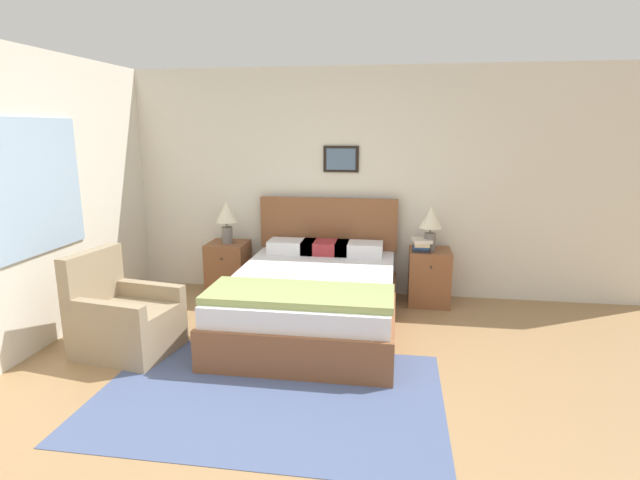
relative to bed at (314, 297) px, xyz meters
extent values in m
plane|color=#99754C|center=(0.11, -1.84, -0.30)|extent=(16.00, 16.00, 0.00)
cube|color=silver|center=(0.11, 1.15, 1.00)|extent=(7.24, 0.06, 2.60)
cube|color=black|center=(0.14, 1.11, 1.28)|extent=(0.40, 0.02, 0.30)
cube|color=slate|center=(0.14, 1.09, 1.28)|extent=(0.33, 0.00, 0.24)
cube|color=silver|center=(-2.34, -0.36, 1.00)|extent=(0.06, 5.36, 2.60)
cube|color=#9EBCDB|center=(-2.30, -0.82, 1.13)|extent=(0.02, 1.32, 1.16)
cube|color=#47567F|center=(-0.11, -1.37, -0.30)|extent=(2.54, 1.66, 0.01)
cube|color=brown|center=(0.00, -0.04, -0.16)|extent=(1.60, 2.19, 0.28)
cube|color=brown|center=(0.00, -1.10, 0.02)|extent=(1.60, 0.06, 0.08)
cube|color=silver|center=(0.00, -0.04, 0.11)|extent=(1.53, 2.10, 0.26)
cube|color=brown|center=(0.00, 1.03, 0.54)|extent=(1.60, 0.06, 0.60)
cube|color=#8E9E5B|center=(0.00, -0.72, 0.27)|extent=(1.56, 0.61, 0.06)
cube|color=silver|center=(-0.38, 0.80, 0.31)|extent=(0.52, 0.32, 0.14)
cube|color=silver|center=(0.38, 0.80, 0.31)|extent=(0.52, 0.32, 0.14)
cube|color=#9E2D33|center=(0.00, 0.80, 0.31)|extent=(0.52, 0.32, 0.14)
cube|color=#998466|center=(-1.51, -0.82, -0.10)|extent=(0.87, 0.77, 0.41)
cube|color=#998466|center=(-1.84, -0.77, 0.35)|extent=(0.22, 0.67, 0.48)
cube|color=#998466|center=(-1.47, -0.55, 0.18)|extent=(0.79, 0.22, 0.14)
cube|color=#998466|center=(-1.55, -1.10, 0.18)|extent=(0.79, 0.22, 0.14)
cube|color=brown|center=(-1.16, 0.85, 0.01)|extent=(0.45, 0.44, 0.62)
sphere|color=#332D28|center=(-1.16, 0.61, 0.18)|extent=(0.02, 0.02, 0.02)
cube|color=brown|center=(1.16, 0.85, 0.01)|extent=(0.45, 0.44, 0.62)
sphere|color=#332D28|center=(1.16, 0.61, 0.18)|extent=(0.02, 0.02, 0.02)
cylinder|color=slate|center=(-1.15, 0.82, 0.41)|extent=(0.12, 0.12, 0.19)
cylinder|color=slate|center=(-1.15, 0.82, 0.54)|extent=(0.02, 0.02, 0.06)
cone|color=beige|center=(-1.15, 0.82, 0.68)|extent=(0.25, 0.25, 0.24)
cylinder|color=slate|center=(1.15, 0.82, 0.41)|extent=(0.12, 0.12, 0.19)
cylinder|color=slate|center=(1.15, 0.82, 0.54)|extent=(0.02, 0.02, 0.06)
cone|color=beige|center=(1.15, 0.82, 0.68)|extent=(0.25, 0.25, 0.24)
cube|color=#232328|center=(1.06, 0.80, 0.33)|extent=(0.21, 0.27, 0.03)
cube|color=#335693|center=(1.06, 0.80, 0.36)|extent=(0.18, 0.22, 0.03)
cube|color=beige|center=(1.06, 0.80, 0.39)|extent=(0.17, 0.24, 0.04)
cube|color=silver|center=(1.06, 0.80, 0.43)|extent=(0.23, 0.25, 0.04)
camera|label=1|loc=(0.77, -4.60, 1.62)|focal=28.00mm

